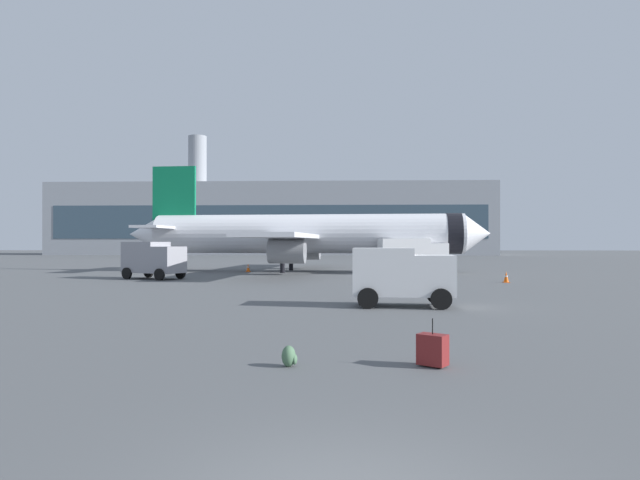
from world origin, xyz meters
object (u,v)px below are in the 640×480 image
(safety_cone_outer, at_px, (248,268))
(rolling_suitcase, at_px, (433,349))
(cargo_van, at_px, (402,274))
(airplane_at_gate, at_px, (305,234))
(safety_cone_near, at_px, (506,277))
(fuel_truck, at_px, (412,254))
(service_truck, at_px, (153,258))
(safety_cone_far, at_px, (405,274))
(safety_cone_mid, at_px, (365,279))
(traveller_backpack, at_px, (289,356))

(safety_cone_outer, distance_m, rolling_suitcase, 42.38)
(cargo_van, distance_m, rolling_suitcase, 11.99)
(airplane_at_gate, xyz_separation_m, safety_cone_outer, (-5.50, -0.33, -3.27))
(safety_cone_near, bearing_deg, airplane_at_gate, 137.30)
(fuel_truck, bearing_deg, rolling_suitcase, -96.46)
(service_truck, height_order, safety_cone_far, service_truck)
(safety_cone_mid, bearing_deg, safety_cone_outer, 124.08)
(safety_cone_mid, distance_m, rolling_suitcase, 25.04)
(fuel_truck, distance_m, cargo_van, 26.04)
(safety_cone_mid, bearing_deg, traveller_backpack, -96.35)
(safety_cone_near, distance_m, traveller_backpack, 30.12)
(airplane_at_gate, bearing_deg, service_truck, -134.66)
(service_truck, height_order, traveller_backpack, service_truck)
(service_truck, relative_size, rolling_suitcase, 4.80)
(airplane_at_gate, bearing_deg, safety_cone_far, -45.76)
(cargo_van, relative_size, safety_cone_outer, 5.73)
(safety_cone_outer, relative_size, traveller_backpack, 1.65)
(cargo_van, relative_size, safety_cone_near, 5.78)
(safety_cone_outer, bearing_deg, safety_cone_near, -33.53)
(rolling_suitcase, bearing_deg, service_truck, 119.28)
(service_truck, height_order, safety_cone_mid, service_truck)
(safety_cone_mid, height_order, safety_cone_far, safety_cone_mid)
(fuel_truck, distance_m, rolling_suitcase, 37.98)
(airplane_at_gate, distance_m, safety_cone_outer, 6.41)
(fuel_truck, bearing_deg, safety_cone_outer, 168.44)
(airplane_at_gate, relative_size, safety_cone_near, 45.54)
(safety_cone_near, bearing_deg, rolling_suitcase, -109.53)
(service_truck, bearing_deg, rolling_suitcase, -60.72)
(cargo_van, relative_size, safety_cone_far, 6.82)
(airplane_at_gate, distance_m, rolling_suitcase, 41.72)
(fuel_truck, distance_m, safety_cone_near, 11.97)
(airplane_at_gate, height_order, traveller_backpack, airplane_at_gate)
(cargo_van, distance_m, safety_cone_near, 17.67)
(safety_cone_far, height_order, traveller_backpack, safety_cone_far)
(service_truck, bearing_deg, cargo_van, -46.02)
(airplane_at_gate, height_order, safety_cone_mid, airplane_at_gate)
(safety_cone_far, distance_m, rolling_suitcase, 32.41)
(airplane_at_gate, relative_size, safety_cone_mid, 51.46)
(fuel_truck, relative_size, safety_cone_far, 9.43)
(cargo_van, relative_size, safety_cone_mid, 6.53)
(service_truck, relative_size, cargo_van, 1.16)
(fuel_truck, xyz_separation_m, rolling_suitcase, (-4.27, -37.71, -1.38))
(safety_cone_outer, bearing_deg, rolling_suitcase, -74.70)
(service_truck, distance_m, traveller_backpack, 33.01)
(safety_cone_mid, xyz_separation_m, safety_cone_outer, (-10.71, 15.84, 0.05))
(airplane_at_gate, relative_size, safety_cone_far, 53.77)
(safety_cone_far, bearing_deg, traveller_backpack, -100.99)
(rolling_suitcase, bearing_deg, traveller_backpack, -177.72)
(airplane_at_gate, distance_m, safety_cone_near, 21.06)
(fuel_truck, bearing_deg, safety_cone_near, -63.31)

